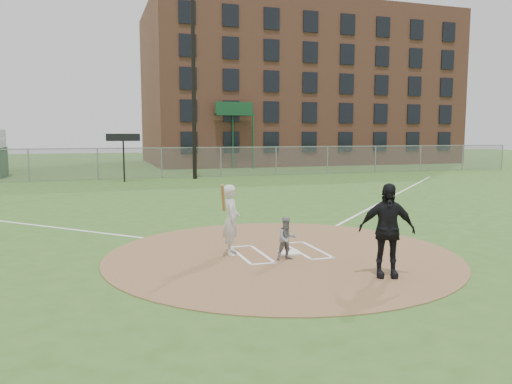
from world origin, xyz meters
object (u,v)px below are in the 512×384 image
object	(u,v)px
catcher	(287,239)
batter_at_plate	(231,220)
home_plate	(290,252)
umpire	(387,230)

from	to	relation	value
catcher	batter_at_plate	size ratio (longest dim) A/B	0.55
home_plate	batter_at_plate	size ratio (longest dim) A/B	0.28
catcher	batter_at_plate	world-z (taller)	batter_at_plate
batter_at_plate	catcher	bearing A→B (deg)	-38.32
home_plate	umpire	bearing A→B (deg)	-65.77
umpire	batter_at_plate	size ratio (longest dim) A/B	1.07
home_plate	umpire	xyz separation A→B (m)	(1.10, -2.44, 0.94)
catcher	umpire	bearing A→B (deg)	-55.28
home_plate	catcher	xyz separation A→B (m)	(-0.30, -0.56, 0.48)
umpire	batter_at_plate	bearing A→B (deg)	154.15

